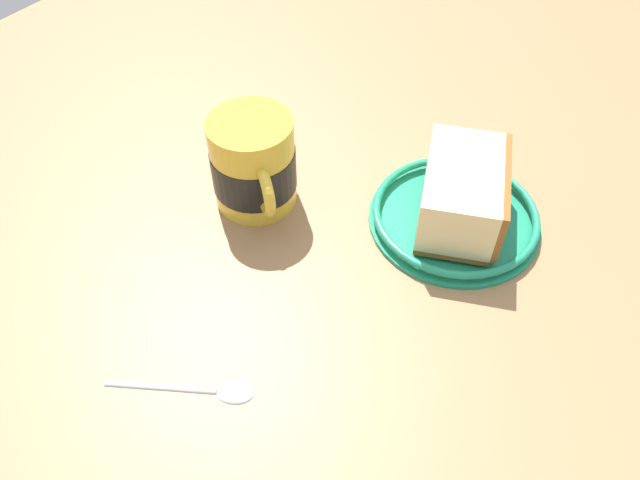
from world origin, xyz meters
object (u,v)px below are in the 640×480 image
tea_mug (254,164)px  teaspoon (211,389)px  small_plate (455,216)px  cake_slice (463,193)px

tea_mug → teaspoon: 22.16cm
tea_mug → small_plate: bearing=-153.5°
small_plate → teaspoon: size_ratio=1.54×
cake_slice → tea_mug: bearing=26.5°
small_plate → teaspoon: bearing=76.3°
small_plate → cake_slice: size_ratio=1.23×
small_plate → cake_slice: cake_slice is taller
tea_mug → teaspoon: tea_mug is taller
small_plate → teaspoon: 28.40cm
cake_slice → teaspoon: (6.95, 27.70, -3.64)cm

